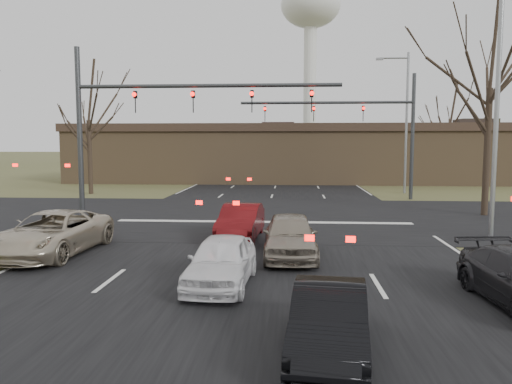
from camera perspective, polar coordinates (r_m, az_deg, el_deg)
ground at (r=10.34m, az=-3.35°, el=-15.06°), size 360.00×360.00×0.00m
road_main at (r=69.70m, az=2.94°, el=2.68°), size 14.00×300.00×0.02m
road_cross at (r=24.89m, az=1.05°, el=-2.73°), size 200.00×14.00×0.02m
building at (r=47.61m, az=4.89°, el=4.47°), size 42.40×10.40×5.30m
water_tower at (r=133.52m, az=6.25°, el=19.44°), size 15.00×15.00×44.50m
mast_arm_near at (r=23.54m, az=-12.17°, el=9.00°), size 12.12×0.24×8.00m
mast_arm_far at (r=32.99m, az=12.69°, el=7.91°), size 11.12×0.24×8.00m
streetlight_right_near at (r=21.09m, az=25.43°, el=10.38°), size 2.34×0.25×10.00m
streetlight_right_far at (r=37.52m, az=16.57°, el=8.40°), size 2.34×0.25×10.00m
tree_right_near at (r=27.88m, az=25.40°, el=15.98°), size 6.90×6.90×11.50m
tree_left_far at (r=37.59m, az=-18.68°, el=11.02°), size 5.70×5.70×9.50m
tree_right_far at (r=46.78m, az=21.35°, el=9.35°), size 5.40×5.40×9.00m
car_silver_suv at (r=17.62m, az=-22.26°, el=-4.39°), size 2.63×5.21×1.41m
car_white_sedan at (r=12.89m, az=-3.99°, el=-7.86°), size 1.72×3.86×1.29m
car_black_hatch at (r=9.01m, az=8.36°, el=-14.27°), size 1.61×3.73×1.19m
car_red_ahead at (r=19.00m, az=-1.75°, el=-3.41°), size 1.62×4.06×1.31m
car_silver_ahead at (r=15.97m, az=3.92°, el=-4.99°), size 1.76×4.18×1.41m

